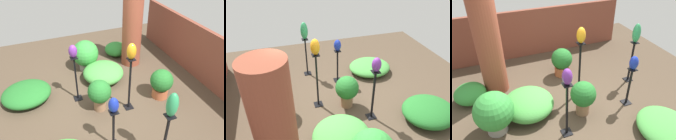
{
  "view_description": "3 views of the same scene",
  "coord_description": "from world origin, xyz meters",
  "views": [
    {
      "loc": [
        3.82,
        -1.35,
        3.65
      ],
      "look_at": [
        -0.21,
        0.25,
        0.71
      ],
      "focal_mm": 35.0,
      "sensor_mm": 36.0,
      "label": 1
    },
    {
      "loc": [
        -3.56,
        1.13,
        3.44
      ],
      "look_at": [
        0.16,
        0.01,
        1.05
      ],
      "focal_mm": 35.0,
      "sensor_mm": 36.0,
      "label": 2
    },
    {
      "loc": [
        -1.46,
        -3.29,
        3.38
      ],
      "look_at": [
        -0.07,
        0.15,
        0.95
      ],
      "focal_mm": 35.0,
      "sensor_mm": 36.0,
      "label": 3
    }
  ],
  "objects": [
    {
      "name": "ground_plane",
      "position": [
        0.0,
        0.0,
        0.0
      ],
      "size": [
        8.0,
        8.0,
        0.0
      ],
      "primitive_type": "plane",
      "color": "#4C3D2D"
    },
    {
      "name": "brick_wall_back",
      "position": [
        0.0,
        2.74,
        0.72
      ],
      "size": [
        5.6,
        0.12,
        1.43
      ],
      "primitive_type": "cube",
      "color": "brown",
      "rests_on": "ground"
    },
    {
      "name": "brick_pillar",
      "position": [
        -1.38,
        1.33,
        1.16
      ],
      "size": [
        0.57,
        0.57,
        2.32
      ],
      "primitive_type": "cylinder",
      "color": "brown",
      "rests_on": "ground"
    },
    {
      "name": "pedestal_amber",
      "position": [
        0.42,
        0.42,
        0.62
      ],
      "size": [
        0.2,
        0.2,
        1.34
      ],
      "color": "black",
      "rests_on": "ground"
    },
    {
      "name": "pedestal_cobalt",
      "position": [
        1.28,
        -0.31,
        0.41
      ],
      "size": [
        0.2,
        0.2,
        0.92
      ],
      "color": "black",
      "rests_on": "ground"
    },
    {
      "name": "pedestal_violet",
      "position": [
        -0.32,
        -0.62,
        0.55
      ],
      "size": [
        0.2,
        0.2,
        1.19
      ],
      "color": "black",
      "rests_on": "ground"
    },
    {
      "name": "pedestal_jade",
      "position": [
        1.86,
        0.42,
        0.5
      ],
      "size": [
        0.2,
        0.2,
        1.09
      ],
      "color": "black",
      "rests_on": "ground"
    },
    {
      "name": "art_vase_amber",
      "position": [
        0.42,
        0.42,
        1.52
      ],
      "size": [
        0.19,
        0.2,
        0.35
      ],
      "primitive_type": "ellipsoid",
      "color": "orange",
      "rests_on": "pedestal_amber"
    },
    {
      "name": "art_vase_cobalt",
      "position": [
        1.28,
        -0.31,
        1.07
      ],
      "size": [
        0.19,
        0.19,
        0.3
      ],
      "primitive_type": "ellipsoid",
      "color": "#192D9E",
      "rests_on": "pedestal_cobalt"
    },
    {
      "name": "art_vase_violet",
      "position": [
        -0.32,
        -0.62,
        1.34
      ],
      "size": [
        0.18,
        0.19,
        0.3
      ],
      "primitive_type": "ellipsoid",
      "color": "#6B2D8C",
      "rests_on": "pedestal_violet"
    },
    {
      "name": "art_vase_jade",
      "position": [
        1.86,
        0.42,
        1.33
      ],
      "size": [
        0.18,
        0.19,
        0.47
      ],
      "primitive_type": "ellipsoid",
      "color": "#2D9356",
      "rests_on": "pedestal_jade"
    },
    {
      "name": "potted_plant_mid_left",
      "position": [
        -1.56,
        -0.05,
        0.49
      ],
      "size": [
        0.76,
        0.76,
        0.89
      ],
      "color": "gray",
      "rests_on": "ground"
    },
    {
      "name": "potted_plant_walkway_edge",
      "position": [
        0.34,
        1.32,
        0.42
      ],
      "size": [
        0.55,
        0.55,
        0.77
      ],
      "color": "#B25B38",
      "rests_on": "ground"
    },
    {
      "name": "potted_plant_near_pillar",
      "position": [
        0.21,
        -0.22,
        0.46
      ],
      "size": [
        0.54,
        0.54,
        0.78
      ],
      "color": "#936B4C",
      "rests_on": "ground"
    },
    {
      "name": "foliage_bed_east",
      "position": [
        -0.85,
        0.24,
        0.22
      ],
      "size": [
        1.09,
        1.11,
        0.45
      ],
      "primitive_type": "ellipsoid",
      "color": "#479942",
      "rests_on": "ground"
    },
    {
      "name": "foliage_bed_west",
      "position": [
        1.45,
        -1.35,
        0.16
      ],
      "size": [
        1.07,
        1.2,
        0.32
      ],
      "primitive_type": "ellipsoid",
      "color": "#479942",
      "rests_on": "ground"
    },
    {
      "name": "foliage_bed_center",
      "position": [
        -1.99,
        1.09,
        0.21
      ],
      "size": [
        0.71,
        0.73,
        0.41
      ],
      "primitive_type": "ellipsoid",
      "color": "#338C38",
      "rests_on": "ground"
    }
  ]
}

